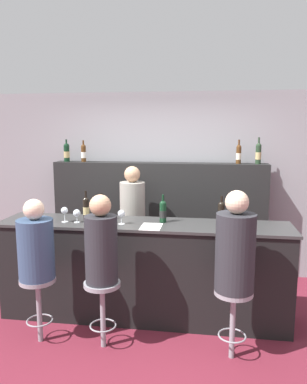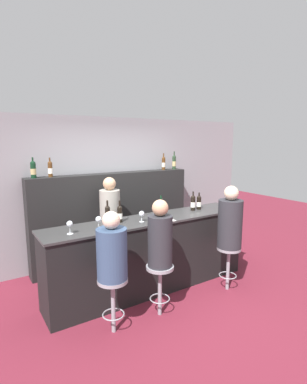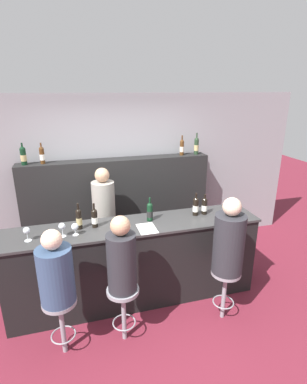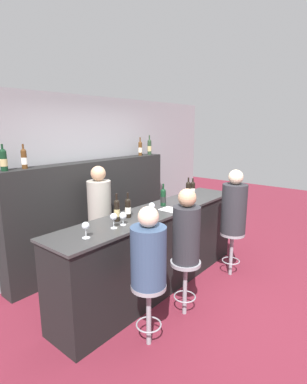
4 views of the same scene
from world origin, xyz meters
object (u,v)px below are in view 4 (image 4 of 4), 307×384
(wine_bottle_counter_4, at_px, (193,189))
(bar_stool_middle, at_px, (185,273))
(guest_seated_left, at_px, (148,252))
(wine_bottle_backbar_1, at_px, (24,158))
(wine_glass_2, at_px, (123,216))
(wine_glass_0, at_px, (86,226))
(wine_glass_1, at_px, (114,217))
(wine_glass_3, at_px, (152,206))
(guest_seated_middle, at_px, (186,230))
(bar_stool_right, at_px, (232,242))
(wine_bottle_counter_3, at_px, (188,189))
(wine_bottle_backbar_3, at_px, (149,147))
(bartender, at_px, (100,227))
(wine_bottle_counter_1, at_px, (128,208))
(wine_bottle_counter_2, at_px, (163,197))
(wine_bottle_backbar_0, at_px, (3,160))
(guest_seated_right, at_px, (234,206))
(bar_stool_left, at_px, (149,298))
(wine_bottle_counter_0, at_px, (117,210))
(wine_bottle_backbar_2, at_px, (140,148))

(wine_bottle_counter_4, xyz_separation_m, bar_stool_middle, (-1.24, -0.70, -0.69))
(guest_seated_left, bearing_deg, wine_bottle_counter_4, 20.38)
(wine_bottle_backbar_1, xyz_separation_m, guest_seated_left, (0.15, -1.89, -0.77))
(wine_bottle_backbar_1, height_order, wine_glass_2, wine_bottle_backbar_1)
(wine_glass_0, bearing_deg, wine_glass_1, 0.00)
(wine_bottle_counter_4, xyz_separation_m, wine_glass_3, (-1.17, -0.15, -0.01))
(guest_seated_middle, xyz_separation_m, bar_stool_right, (1.22, 0.00, -0.52))
(wine_bottle_counter_3, xyz_separation_m, wine_bottle_counter_4, (0.13, 0.00, -0.01))
(wine_bottle_backbar_3, distance_m, guest_seated_middle, 2.59)
(wine_glass_3, bearing_deg, wine_bottle_backbar_3, 40.86)
(wine_bottle_counter_3, height_order, wine_glass_1, wine_bottle_counter_3)
(wine_glass_0, xyz_separation_m, bartender, (0.93, 0.89, -0.45))
(wine_bottle_counter_1, height_order, wine_glass_0, wine_bottle_counter_1)
(wine_bottle_counter_2, relative_size, bar_stool_right, 0.46)
(wine_glass_0, bearing_deg, guest_seated_middle, -30.38)
(wine_bottle_backbar_0, height_order, bar_stool_right, wine_bottle_backbar_0)
(wine_bottle_backbar_1, bearing_deg, guest_seated_right, -43.18)
(wine_bottle_counter_4, xyz_separation_m, bartender, (-1.24, 0.74, -0.45))
(wine_glass_2, distance_m, bar_stool_right, 1.86)
(wine_bottle_counter_4, bearing_deg, bar_stool_left, -159.62)
(wine_bottle_backbar_0, bearing_deg, wine_bottle_backbar_3, 0.00)
(bartender, bearing_deg, wine_bottle_backbar_1, 150.73)
(wine_bottle_counter_3, distance_m, wine_bottle_backbar_3, 1.41)
(guest_seated_middle, bearing_deg, bar_stool_right, 0.00)
(wine_bottle_counter_0, distance_m, bartender, 0.95)
(wine_bottle_counter_1, height_order, wine_glass_1, wine_bottle_counter_1)
(wine_bottle_backbar_0, bearing_deg, wine_glass_1, -70.34)
(wine_bottle_counter_2, relative_size, guest_seated_middle, 0.36)
(wine_glass_2, relative_size, wine_glass_3, 0.94)
(wine_bottle_counter_0, bearing_deg, bartender, 63.28)
(wine_glass_3, relative_size, bar_stool_left, 0.23)
(wine_bottle_counter_3, relative_size, wine_glass_1, 1.85)
(wine_bottle_counter_2, relative_size, guest_seated_left, 0.39)
(wine_bottle_backbar_3, height_order, wine_glass_1, wine_bottle_backbar_3)
(wine_bottle_backbar_2, height_order, bar_stool_right, wine_bottle_backbar_2)
(wine_bottle_backbar_1, height_order, wine_glass_3, wine_bottle_backbar_1)
(wine_bottle_backbar_0, bearing_deg, wine_bottle_counter_2, -37.74)
(wine_bottle_counter_4, height_order, guest_seated_middle, guest_seated_middle)
(bartender, bearing_deg, guest_seated_right, -49.83)
(bar_stool_left, bearing_deg, wine_bottle_counter_4, 20.38)
(wine_bottle_backbar_2, relative_size, guest_seated_left, 0.41)
(wine_bottle_counter_0, height_order, wine_bottle_counter_2, wine_bottle_counter_0)
(wine_bottle_counter_0, xyz_separation_m, wine_bottle_backbar_1, (-0.42, 1.19, 0.54))
(wine_bottle_counter_4, distance_m, wine_glass_3, 1.18)
(wine_bottle_counter_1, bearing_deg, wine_bottle_counter_0, 180.00)
(wine_bottle_counter_0, distance_m, wine_bottle_counter_3, 1.49)
(wine_bottle_backbar_3, height_order, guest_seated_middle, wine_bottle_backbar_3)
(wine_bottle_backbar_2, height_order, bartender, wine_bottle_backbar_2)
(wine_bottle_counter_4, relative_size, wine_glass_1, 1.67)
(wine_bottle_counter_4, bearing_deg, wine_bottle_counter_2, -180.00)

